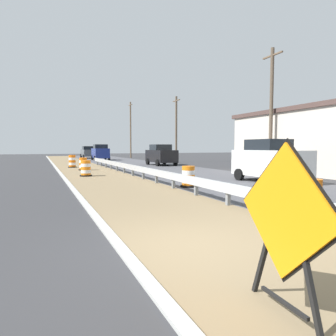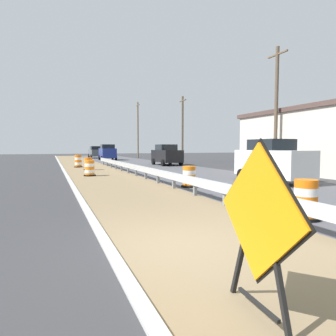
{
  "view_description": "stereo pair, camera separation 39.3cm",
  "coord_description": "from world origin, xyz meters",
  "views": [
    {
      "loc": [
        -2.58,
        -4.75,
        1.81
      ],
      "look_at": [
        2.32,
        6.65,
        0.94
      ],
      "focal_mm": 32.06,
      "sensor_mm": 36.0,
      "label": 1
    },
    {
      "loc": [
        -2.22,
        -4.9,
        1.81
      ],
      "look_at": [
        2.32,
        6.65,
        0.94
      ],
      "focal_mm": 32.06,
      "sensor_mm": 36.0,
      "label": 2
    }
  ],
  "objects": [
    {
      "name": "ground_plane",
      "position": [
        0.0,
        0.0,
        0.0
      ],
      "size": [
        160.0,
        160.0,
        0.0
      ],
      "primitive_type": "plane",
      "color": "#333335"
    },
    {
      "name": "median_dirt_strip",
      "position": [
        0.88,
        0.0,
        0.0
      ],
      "size": [
        4.16,
        120.0,
        0.01
      ],
      "primitive_type": "cube",
      "color": "#7F6B4C",
      "rests_on": "ground"
    },
    {
      "name": "curb_near_edge",
      "position": [
        -1.3,
        0.0,
        0.0
      ],
      "size": [
        0.2,
        120.0,
        0.11
      ],
      "primitive_type": "cube",
      "color": "#ADADA8",
      "rests_on": "ground"
    },
    {
      "name": "guardrail_median",
      "position": [
        2.72,
        0.93,
        0.52
      ],
      "size": [
        0.18,
        51.8,
        0.71
      ],
      "color": "#ADB2B7",
      "rests_on": "ground"
    },
    {
      "name": "warning_sign_diamond",
      "position": [
        -0.19,
        -2.34,
        1.04
      ],
      "size": [
        0.15,
        1.56,
        1.91
      ],
      "rotation": [
        0.0,
        0.0,
        3.07
      ],
      "color": "black",
      "rests_on": "ground"
    },
    {
      "name": "traffic_barrel_nearest",
      "position": [
        3.68,
        0.72,
        0.45
      ],
      "size": [
        0.7,
        0.7,
        1.01
      ],
      "color": "orange",
      "rests_on": "ground"
    },
    {
      "name": "traffic_barrel_close",
      "position": [
        3.61,
        7.32,
        0.43
      ],
      "size": [
        0.73,
        0.73,
        0.96
      ],
      "color": "orange",
      "rests_on": "ground"
    },
    {
      "name": "traffic_barrel_mid",
      "position": [
        0.05,
        14.32,
        0.45
      ],
      "size": [
        0.75,
        0.75,
        0.99
      ],
      "color": "orange",
      "rests_on": "ground"
    },
    {
      "name": "traffic_barrel_far",
      "position": [
        0.56,
        19.38,
        0.44
      ],
      "size": [
        0.74,
        0.74,
        0.99
      ],
      "color": "orange",
      "rests_on": "ground"
    },
    {
      "name": "traffic_barrel_farther",
      "position": [
        0.08,
        23.0,
        0.5
      ],
      "size": [
        0.73,
        0.73,
        1.11
      ],
      "color": "orange",
      "rests_on": "ground"
    },
    {
      "name": "car_lead_near_lane",
      "position": [
        4.81,
        45.74,
        0.98
      ],
      "size": [
        2.15,
        4.58,
        1.96
      ],
      "rotation": [
        0.0,
        0.0,
        1.57
      ],
      "color": "#4C5156",
      "rests_on": "ground"
    },
    {
      "name": "car_trailing_near_lane",
      "position": [
        8.33,
        7.35,
        1.1
      ],
      "size": [
        2.08,
        4.18,
        2.21
      ],
      "rotation": [
        0.0,
        0.0,
        -1.54
      ],
      "color": "silver",
      "rests_on": "ground"
    },
    {
      "name": "car_lead_far_lane",
      "position": [
        5.19,
        37.11,
        1.09
      ],
      "size": [
        2.19,
        4.21,
        2.18
      ],
      "rotation": [
        0.0,
        0.0,
        1.55
      ],
      "color": "navy",
      "rests_on": "ground"
    },
    {
      "name": "car_mid_far_lane",
      "position": [
        8.64,
        23.14,
        1.04
      ],
      "size": [
        2.14,
        4.17,
        2.07
      ],
      "rotation": [
        0.0,
        0.0,
        -1.56
      ],
      "color": "black",
      "rests_on": "ground"
    },
    {
      "name": "roadside_shop_near",
      "position": [
        15.82,
        9.74,
        2.24
      ],
      "size": [
        7.03,
        13.31,
        4.45
      ],
      "color": "beige",
      "rests_on": "ground"
    },
    {
      "name": "utility_pole_near",
      "position": [
        11.99,
        11.39,
        4.39
      ],
      "size": [
        0.24,
        1.8,
        8.46
      ],
      "color": "brown",
      "rests_on": "ground"
    },
    {
      "name": "utility_pole_mid",
      "position": [
        12.53,
        27.94,
        4.06
      ],
      "size": [
        0.24,
        1.8,
        7.81
      ],
      "color": "brown",
      "rests_on": "ground"
    },
    {
      "name": "utility_pole_far",
      "position": [
        11.58,
        44.1,
        4.81
      ],
      "size": [
        0.24,
        1.8,
        9.31
      ],
      "color": "brown",
      "rests_on": "ground"
    }
  ]
}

